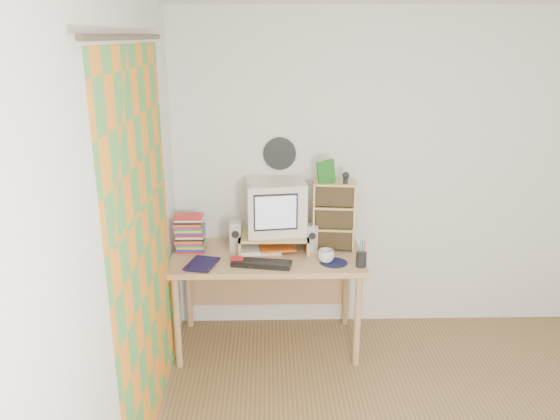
{
  "coord_description": "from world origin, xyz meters",
  "views": [
    {
      "loc": [
        -1.02,
        -2.35,
        2.28
      ],
      "look_at": [
        -0.94,
        1.33,
        1.11
      ],
      "focal_mm": 35.0,
      "sensor_mm": 36.0,
      "label": 1
    }
  ],
  "objects_px": {
    "desk": "(267,267)",
    "diary": "(190,261)",
    "keyboard": "(262,264)",
    "cd_rack": "(334,216)",
    "crt_monitor": "(275,207)",
    "mug": "(326,256)",
    "dvd_stack": "(190,232)"
  },
  "relations": [
    {
      "from": "dvd_stack",
      "to": "cd_rack",
      "type": "bearing_deg",
      "value": 0.96
    },
    {
      "from": "cd_rack",
      "to": "keyboard",
      "type": "bearing_deg",
      "value": -143.43
    },
    {
      "from": "keyboard",
      "to": "mug",
      "type": "bearing_deg",
      "value": 16.95
    },
    {
      "from": "desk",
      "to": "mug",
      "type": "distance_m",
      "value": 0.5
    },
    {
      "from": "desk",
      "to": "crt_monitor",
      "type": "bearing_deg",
      "value": 53.44
    },
    {
      "from": "cd_rack",
      "to": "mug",
      "type": "relative_size",
      "value": 4.44
    },
    {
      "from": "dvd_stack",
      "to": "mug",
      "type": "distance_m",
      "value": 1.03
    },
    {
      "from": "crt_monitor",
      "to": "diary",
      "type": "xyz_separation_m",
      "value": [
        -0.61,
        -0.32,
        -0.29
      ]
    },
    {
      "from": "cd_rack",
      "to": "crt_monitor",
      "type": "bearing_deg",
      "value": -179.15
    },
    {
      "from": "dvd_stack",
      "to": "desk",
      "type": "bearing_deg",
      "value": -2.69
    },
    {
      "from": "mug",
      "to": "cd_rack",
      "type": "bearing_deg",
      "value": 72.86
    },
    {
      "from": "crt_monitor",
      "to": "diary",
      "type": "relative_size",
      "value": 1.81
    },
    {
      "from": "cd_rack",
      "to": "mug",
      "type": "xyz_separation_m",
      "value": [
        -0.08,
        -0.26,
        -0.21
      ]
    },
    {
      "from": "desk",
      "to": "keyboard",
      "type": "distance_m",
      "value": 0.31
    },
    {
      "from": "mug",
      "to": "diary",
      "type": "bearing_deg",
      "value": -179.09
    },
    {
      "from": "keyboard",
      "to": "dvd_stack",
      "type": "xyz_separation_m",
      "value": [
        -0.53,
        0.3,
        0.13
      ]
    },
    {
      "from": "cd_rack",
      "to": "desk",
      "type": "bearing_deg",
      "value": -168.48
    },
    {
      "from": "desk",
      "to": "dvd_stack",
      "type": "bearing_deg",
      "value": 177.2
    },
    {
      "from": "crt_monitor",
      "to": "diary",
      "type": "height_order",
      "value": "crt_monitor"
    },
    {
      "from": "keyboard",
      "to": "dvd_stack",
      "type": "bearing_deg",
      "value": 161.78
    },
    {
      "from": "mug",
      "to": "diary",
      "type": "xyz_separation_m",
      "value": [
        -0.97,
        -0.02,
        -0.02
      ]
    },
    {
      "from": "mug",
      "to": "desk",
      "type": "bearing_deg",
      "value": 152.42
    },
    {
      "from": "keyboard",
      "to": "cd_rack",
      "type": "distance_m",
      "value": 0.67
    },
    {
      "from": "desk",
      "to": "diary",
      "type": "xyz_separation_m",
      "value": [
        -0.55,
        -0.23,
        0.16
      ]
    },
    {
      "from": "crt_monitor",
      "to": "diary",
      "type": "distance_m",
      "value": 0.75
    },
    {
      "from": "crt_monitor",
      "to": "mug",
      "type": "relative_size",
      "value": 3.53
    },
    {
      "from": "mug",
      "to": "dvd_stack",
      "type": "bearing_deg",
      "value": 166.04
    },
    {
      "from": "cd_rack",
      "to": "dvd_stack",
      "type": "bearing_deg",
      "value": -172.67
    },
    {
      "from": "dvd_stack",
      "to": "diary",
      "type": "bearing_deg",
      "value": -84.14
    },
    {
      "from": "dvd_stack",
      "to": "mug",
      "type": "relative_size",
      "value": 2.5
    },
    {
      "from": "dvd_stack",
      "to": "cd_rack",
      "type": "distance_m",
      "value": 1.08
    },
    {
      "from": "dvd_stack",
      "to": "crt_monitor",
      "type": "bearing_deg",
      "value": 5.37
    }
  ]
}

